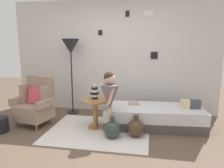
% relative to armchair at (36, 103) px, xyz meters
% --- Properties ---
extents(ground_plane, '(12.00, 12.00, 0.00)m').
position_rel_armchair_xyz_m(ground_plane, '(1.39, -0.79, -0.44)').
color(ground_plane, brown).
extents(gallery_wall, '(4.80, 0.12, 2.60)m').
position_rel_armchair_xyz_m(gallery_wall, '(1.39, 1.16, 0.86)').
color(gallery_wall, silver).
rests_on(gallery_wall, ground).
extents(rug, '(1.87, 1.49, 0.01)m').
position_rel_armchair_xyz_m(rug, '(1.34, -0.16, -0.43)').
color(rug, silver).
rests_on(rug, ground).
extents(armchair, '(0.84, 0.70, 0.97)m').
position_rel_armchair_xyz_m(armchair, '(0.00, 0.00, 0.00)').
color(armchair, olive).
rests_on(armchair, ground).
extents(daybed, '(1.96, 0.94, 0.40)m').
position_rel_armchair_xyz_m(daybed, '(2.35, 0.27, -0.24)').
color(daybed, '#4C4742').
rests_on(daybed, ground).
extents(pillow_head, '(0.20, 0.14, 0.17)m').
position_rel_armchair_xyz_m(pillow_head, '(3.12, 0.31, 0.05)').
color(pillow_head, '#474C56').
rests_on(pillow_head, daybed).
extents(pillow_mid, '(0.18, 0.13, 0.17)m').
position_rel_armchair_xyz_m(pillow_mid, '(2.93, 0.27, 0.05)').
color(pillow_mid, beige).
rests_on(pillow_mid, daybed).
extents(side_table, '(0.56, 0.56, 0.57)m').
position_rel_armchair_xyz_m(side_table, '(1.24, -0.01, -0.03)').
color(side_table, '#9E7042').
rests_on(side_table, ground).
extents(vase_striped, '(0.17, 0.17, 0.29)m').
position_rel_armchair_xyz_m(vase_striped, '(1.22, 0.04, 0.25)').
color(vase_striped, black).
rests_on(vase_striped, side_table).
extents(floor_lamp, '(0.40, 0.40, 1.72)m').
position_rel_armchair_xyz_m(floor_lamp, '(0.48, 0.79, 1.05)').
color(floor_lamp, black).
rests_on(floor_lamp, ground).
extents(person_child, '(0.34, 0.34, 1.14)m').
position_rel_armchair_xyz_m(person_child, '(1.57, -0.23, 0.29)').
color(person_child, '#D8AD8E').
rests_on(person_child, ground).
extents(book_on_daybed, '(0.24, 0.19, 0.03)m').
position_rel_armchair_xyz_m(book_on_daybed, '(1.94, 0.39, -0.02)').
color(book_on_daybed, tan).
rests_on(book_on_daybed, daybed).
extents(demijohn_near, '(0.30, 0.30, 0.39)m').
position_rel_armchair_xyz_m(demijohn_near, '(1.64, -0.39, -0.28)').
color(demijohn_near, '#2D3D33').
rests_on(demijohn_near, ground).
extents(demijohn_far, '(0.32, 0.32, 0.40)m').
position_rel_armchair_xyz_m(demijohn_far, '(2.04, -0.27, -0.28)').
color(demijohn_far, '#473323').
rests_on(demijohn_far, ground).
extents(magazine_basket, '(0.28, 0.28, 0.28)m').
position_rel_armchair_xyz_m(magazine_basket, '(-0.44, -0.51, -0.30)').
color(magazine_basket, black).
rests_on(magazine_basket, ground).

